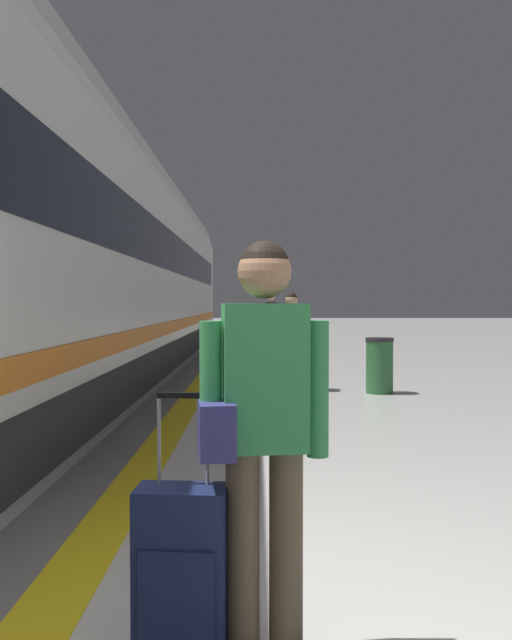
% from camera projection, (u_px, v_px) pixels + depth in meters
% --- Properties ---
extents(safety_line_strip, '(0.36, 80.00, 0.01)m').
position_uv_depth(safety_line_strip, '(204.00, 382.00, 12.61)').
color(safety_line_strip, yellow).
rests_on(safety_line_strip, ground).
extents(tactile_edge_band, '(0.64, 80.00, 0.01)m').
position_uv_depth(tactile_edge_band, '(186.00, 382.00, 12.61)').
color(tactile_edge_band, slate).
rests_on(tactile_edge_band, ground).
extents(high_speed_train, '(2.94, 36.18, 4.97)m').
position_uv_depth(high_speed_train, '(23.00, 226.00, 9.00)').
color(high_speed_train, '#38383D').
rests_on(high_speed_train, ground).
extents(traveller_foreground, '(0.57, 0.33, 1.76)m').
position_uv_depth(traveller_foreground, '(263.00, 416.00, 2.84)').
color(traveller_foreground, brown).
rests_on(traveller_foreground, ground).
extents(rolling_suitcase_foreground, '(0.39, 0.26, 1.11)m').
position_uv_depth(rolling_suitcase_foreground, '(183.00, 566.00, 2.83)').
color(rolling_suitcase_foreground, '#19234C').
rests_on(rolling_suitcase_foreground, ground).
extents(passenger_near, '(0.50, 0.28, 1.65)m').
position_uv_depth(passenger_near, '(293.00, 333.00, 11.50)').
color(passenger_near, brown).
rests_on(passenger_near, ground).
extents(suitcase_near, '(0.41, 0.28, 1.02)m').
position_uv_depth(suitcase_near, '(313.00, 370.00, 11.31)').
color(suitcase_near, black).
rests_on(suitcase_near, ground).
extents(passenger_mid, '(0.54, 0.38, 1.76)m').
position_uv_depth(passenger_mid, '(273.00, 317.00, 20.31)').
color(passenger_mid, brown).
rests_on(passenger_mid, ground).
extents(suitcase_mid, '(0.42, 0.30, 0.99)m').
position_uv_depth(suitcase_mid, '(283.00, 341.00, 20.23)').
color(suitcase_mid, '#9E9EA3').
rests_on(suitcase_mid, ground).
extents(waste_bin, '(0.46, 0.46, 0.91)m').
position_uv_depth(waste_bin, '(381.00, 365.00, 11.02)').
color(waste_bin, '#2D6638').
rests_on(waste_bin, ground).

